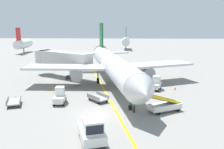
# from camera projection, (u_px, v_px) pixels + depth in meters

# --- Properties ---
(ground_plane) EXTENTS (300.00, 300.00, 0.00)m
(ground_plane) POSITION_uv_depth(u_px,v_px,m) (98.00, 114.00, 27.01)
(ground_plane) COLOR gray
(taxi_line_yellow) EXTENTS (17.98, 78.09, 0.01)m
(taxi_line_yellow) POSITION_uv_depth(u_px,v_px,m) (110.00, 101.00, 31.85)
(taxi_line_yellow) COLOR yellow
(taxi_line_yellow) RESTS_ON ground
(airliner) EXTENTS (27.96, 35.03, 10.10)m
(airliner) POSITION_uv_depth(u_px,v_px,m) (112.00, 65.00, 39.47)
(airliner) COLOR silver
(airliner) RESTS_ON ground
(jet_bridge) EXTENTS (12.18, 8.97, 4.85)m
(jet_bridge) POSITION_uv_depth(u_px,v_px,m) (59.00, 58.00, 46.00)
(jet_bridge) COLOR beige
(jet_bridge) RESTS_ON ground
(pushback_tug) EXTENTS (2.92, 4.01, 2.20)m
(pushback_tug) POSITION_uv_depth(u_px,v_px,m) (92.00, 131.00, 20.44)
(pushback_tug) COLOR silver
(pushback_tug) RESTS_ON ground
(baggage_tug_near_wing) EXTENTS (2.02, 2.69, 2.10)m
(baggage_tug_near_wing) POSITION_uv_depth(u_px,v_px,m) (156.00, 84.00, 37.15)
(baggage_tug_near_wing) COLOR silver
(baggage_tug_near_wing) RESTS_ON ground
(baggage_tug_by_cargo_door) EXTENTS (1.47, 2.48, 2.10)m
(baggage_tug_by_cargo_door) POSITION_uv_depth(u_px,v_px,m) (60.00, 96.00, 30.63)
(baggage_tug_by_cargo_door) COLOR silver
(baggage_tug_by_cargo_door) RESTS_ON ground
(belt_loader_forward_hold) EXTENTS (5.03, 3.36, 2.59)m
(belt_loader_forward_hold) POSITION_uv_depth(u_px,v_px,m) (164.00, 105.00, 27.78)
(belt_loader_forward_hold) COLOR silver
(belt_loader_forward_hold) RESTS_ON ground
(baggage_cart_loaded) EXTENTS (2.42, 3.81, 0.94)m
(baggage_cart_loaded) POSITION_uv_depth(u_px,v_px,m) (14.00, 101.00, 30.07)
(baggage_cart_loaded) COLOR #A5A5A8
(baggage_cart_loaded) RESTS_ON ground
(baggage_cart_empty_trailing) EXTENTS (3.10, 3.34, 0.94)m
(baggage_cart_empty_trailing) POSITION_uv_depth(u_px,v_px,m) (98.00, 98.00, 31.58)
(baggage_cart_empty_trailing) COLOR #A5A5A8
(baggage_cart_empty_trailing) RESTS_ON ground
(ground_crew_marshaller) EXTENTS (0.36, 0.24, 1.70)m
(ground_crew_marshaller) POSITION_uv_depth(u_px,v_px,m) (134.00, 95.00, 31.45)
(ground_crew_marshaller) COLOR #26262D
(ground_crew_marshaller) RESTS_ON ground
(ground_crew_wing_walker) EXTENTS (0.36, 0.24, 1.70)m
(ground_crew_wing_walker) POSITION_uv_depth(u_px,v_px,m) (134.00, 105.00, 27.48)
(ground_crew_wing_walker) COLOR #26262D
(ground_crew_wing_walker) RESTS_ON ground
(safety_cone_nose_left) EXTENTS (0.36, 0.36, 0.44)m
(safety_cone_nose_left) POSITION_uv_depth(u_px,v_px,m) (53.00, 89.00, 36.64)
(safety_cone_nose_left) COLOR orange
(safety_cone_nose_left) RESTS_ON ground
(safety_cone_nose_right) EXTENTS (0.36, 0.36, 0.44)m
(safety_cone_nose_right) POSITION_uv_depth(u_px,v_px,m) (145.00, 84.00, 39.96)
(safety_cone_nose_right) COLOR orange
(safety_cone_nose_right) RESTS_ON ground
(safety_cone_wingtip_left) EXTENTS (0.36, 0.36, 0.44)m
(safety_cone_wingtip_left) POSITION_uv_depth(u_px,v_px,m) (175.00, 88.00, 37.25)
(safety_cone_wingtip_left) COLOR orange
(safety_cone_wingtip_left) RESTS_ON ground
(safety_cone_wingtip_right) EXTENTS (0.36, 0.36, 0.44)m
(safety_cone_wingtip_right) POSITION_uv_depth(u_px,v_px,m) (142.00, 86.00, 38.87)
(safety_cone_wingtip_right) COLOR orange
(safety_cone_wingtip_right) RESTS_ON ground
(distant_aircraft_far_left) EXTENTS (3.00, 10.10, 8.80)m
(distant_aircraft_far_left) POSITION_uv_depth(u_px,v_px,m) (23.00, 44.00, 85.24)
(distant_aircraft_far_left) COLOR silver
(distant_aircraft_far_left) RESTS_ON ground
(distant_aircraft_mid_left) EXTENTS (3.00, 10.10, 8.80)m
(distant_aircraft_mid_left) POSITION_uv_depth(u_px,v_px,m) (126.00, 41.00, 97.38)
(distant_aircraft_mid_left) COLOR silver
(distant_aircraft_mid_left) RESTS_ON ground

